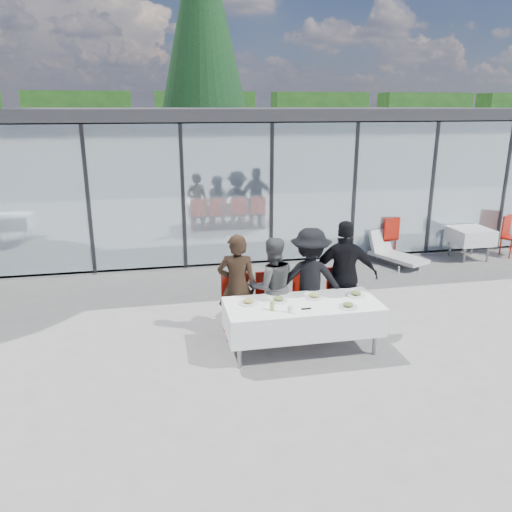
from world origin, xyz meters
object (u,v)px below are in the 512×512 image
Objects in this scene: diner_chair_a at (236,302)px; juice_bottle at (272,306)px; conifer_tree at (202,34)px; plate_b at (279,299)px; spare_table_right at (470,236)px; diner_c at (310,281)px; plate_c at (314,296)px; diner_chair_c at (307,297)px; plate_a at (248,302)px; diner_a at (237,287)px; diner_b at (272,287)px; dining_table at (302,317)px; plate_d at (356,294)px; spare_chair_a at (510,234)px; diner_chair_b at (270,300)px; plate_extra at (348,306)px; diner_chair_d at (341,294)px; diner_d at (345,276)px; spare_chair_b at (388,235)px; lounger at (393,252)px; folded_eyeglasses at (306,309)px.

diner_chair_a is 7.22× the size of juice_bottle.
diner_chair_a is 13.60m from conifer_tree.
plate_b reaches higher than spare_table_right.
plate_c is at bearing 97.03° from diner_c.
diner_chair_c is 3.44× the size of plate_a.
diner_a is 0.55m from diner_b.
dining_table is at bearing -41.03° from diner_chair_a.
plate_d is 6.55m from spare_chair_a.
diner_chair_b is 3.44× the size of plate_b.
plate_d and plate_extra have the same top height.
diner_chair_b reaches higher than plate_c.
diner_chair_d is at bearing -153.01° from diner_c.
spare_table_right is (5.71, 3.87, -0.26)m from juice_bottle.
spare_chair_a is at bearing 35.13° from plate_extra.
plate_extra is 6.10m from spare_table_right.
diner_a is 0.72m from plate_b.
diner_b is 1.85× the size of spare_table_right.
diner_d is at bearing 30.43° from juice_bottle.
spare_chair_b is (3.16, 4.06, -0.24)m from plate_c.
diner_chair_d is 1.00× the size of spare_chair_a.
conifer_tree reaches higher than lounger.
diner_chair_d is at bearing 74.08° from plate_extra.
plate_c is 1.00× the size of plate_extra.
diner_chair_c reaches higher than plate_extra.
spare_table_right is at bearing 32.63° from plate_b.
spare_chair_b reaches higher than dining_table.
diner_chair_b is 0.09× the size of conifer_tree.
diner_b is 5.17m from spare_chair_b.
diner_chair_b is (-0.31, 0.75, -0.00)m from dining_table.
dining_table is at bearing -171.16° from plate_d.
lounger is at bearing 51.21° from diner_chair_d.
spare_table_right is at bearing 31.00° from diner_chair_c.
diner_b is 0.15× the size of conifer_tree.
folded_eyeglasses is (-0.60, 0.05, -0.02)m from plate_extra.
spare_chair_b reaches higher than juice_bottle.
plate_extra is at bearing -121.80° from spare_chair_b.
diner_b is at bearing -90.00° from diner_chair_b.
diner_d is at bearing 72.26° from plate_extra.
spare_chair_b reaches higher than spare_table_right.
juice_bottle is 0.01× the size of conifer_tree.
diner_d reaches higher than diner_chair_a.
folded_eyeglasses is (-0.89, -0.36, -0.02)m from plate_d.
plate_extra is at bearing -4.41° from folded_eyeglasses.
diner_chair_d is 0.66m from plate_d.
diner_d is 6.32× the size of plate_a.
diner_chair_d is 3.44× the size of plate_d.
diner_chair_c is 5.72m from spare_table_right.
diner_c is at bearing -10.17° from diner_chair_b.
diner_chair_a reaches higher than juice_bottle.
lounger is at bearing 56.12° from plate_extra.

